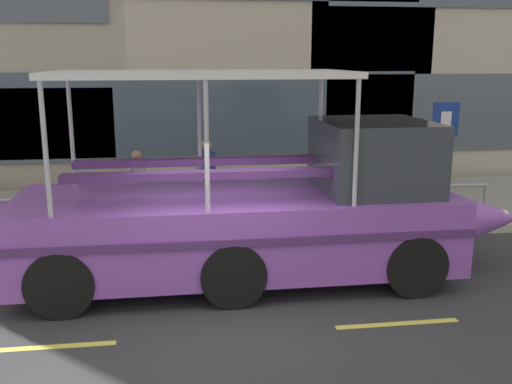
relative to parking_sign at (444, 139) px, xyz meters
name	(u,v)px	position (x,y,z in m)	size (l,w,h in m)	color
ground_plane	(223,309)	(-5.28, -3.98, -1.92)	(120.00, 120.00, 0.00)	#333335
sidewalk	(203,209)	(-5.28, 1.62, -1.83)	(32.00, 4.80, 0.18)	gray
curb_edge	(210,241)	(-5.28, -0.87, -1.83)	(32.00, 0.18, 0.18)	#B2ADA3
lane_centreline	(229,335)	(-5.28, -4.82, -1.92)	(25.80, 0.12, 0.01)	#DBD64C
curb_guardrail	(208,205)	(-5.28, -0.53, -1.17)	(12.25, 0.09, 0.84)	#9EA0A8
parking_sign	(444,139)	(0.00, 0.00, 0.00)	(0.60, 0.12, 2.56)	#4C4F54
duck_tour_boat	(269,214)	(-4.39, -2.77, -0.79)	(8.96, 2.53, 3.48)	purple
pedestrian_near_bow	(366,173)	(-1.65, 0.34, -0.78)	(0.40, 0.30, 1.59)	black
pedestrian_mid_left	(207,172)	(-5.24, 0.37, -0.66)	(0.42, 0.36, 1.79)	#1E2338
pedestrian_mid_right	(138,181)	(-6.71, 0.15, -0.76)	(0.35, 0.35, 1.62)	black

